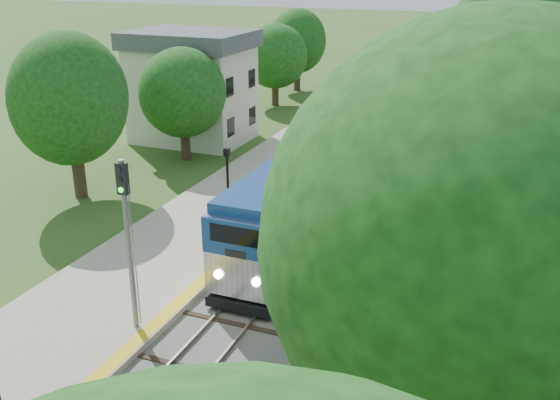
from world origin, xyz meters
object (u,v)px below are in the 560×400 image
at_px(station_building, 192,86).
at_px(train, 436,73).
at_px(lamppost_far, 228,193).
at_px(signal_farside, 464,133).
at_px(signal_gantry, 465,46).
at_px(signal_platform, 127,228).

relative_size(station_building, train, 0.09).
bearing_deg(lamppost_far, station_building, 125.05).
xyz_separation_m(lamppost_far, signal_farside, (10.01, 7.70, 2.11)).
bearing_deg(station_building, signal_gantry, 56.62).
bearing_deg(signal_gantry, lamppost_far, -99.03).
xyz_separation_m(station_building, signal_platform, (11.10, -23.82, 0.16)).
bearing_deg(signal_farside, train, 101.30).
height_order(signal_gantry, signal_farside, signal_farside).
height_order(signal_gantry, lamppost_far, signal_gantry).
xyz_separation_m(train, lamppost_far, (-3.81, -38.72, 0.05)).
distance_m(signal_gantry, lamppost_far, 40.10).
relative_size(train, signal_farside, 13.63).
relative_size(station_building, signal_gantry, 1.02).
bearing_deg(signal_platform, station_building, 114.98).
bearing_deg(train, lamppost_far, -95.62).
xyz_separation_m(train, signal_platform, (-2.90, -48.02, 2.12)).
bearing_deg(station_building, lamppost_far, -54.95).
bearing_deg(signal_gantry, signal_platform, -96.28).
distance_m(train, signal_platform, 48.15).
relative_size(station_building, signal_farside, 1.26).
relative_size(signal_gantry, lamppost_far, 2.08).
bearing_deg(signal_farside, signal_platform, -118.17).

